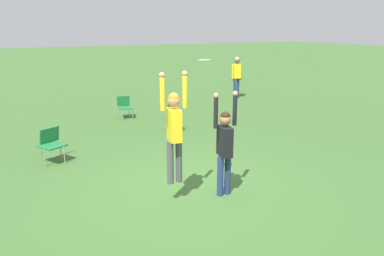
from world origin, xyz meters
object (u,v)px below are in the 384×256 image
object	(u,v)px
person_jumping	(174,126)
camping_chair_1	(51,142)
frisbee	(205,60)
camping_chair_2	(125,105)
person_spectator_near	(237,73)
person_defending	(225,142)
camping_chair_0	(172,114)

from	to	relation	value
person_jumping	camping_chair_1	distance (m)	3.85
person_jumping	frisbee	world-z (taller)	frisbee
person_jumping	frisbee	xyz separation A→B (m)	(0.66, 0.07, 1.13)
camping_chair_1	camping_chair_2	distance (m)	4.61
camping_chair_2	person_spectator_near	xyz separation A→B (m)	(5.78, 1.24, 0.68)
person_defending	camping_chair_1	world-z (taller)	person_defending
camping_chair_1	person_spectator_near	size ratio (longest dim) A/B	0.43
person_jumping	camping_chair_0	size ratio (longest dim) A/B	2.27
camping_chair_0	person_defending	bearing A→B (deg)	35.35
camping_chair_1	frisbee	bearing A→B (deg)	97.94
camping_chair_1	person_spectator_near	distance (m)	10.03
person_spectator_near	person_defending	bearing A→B (deg)	-87.62
person_defending	person_spectator_near	size ratio (longest dim) A/B	1.08
person_defending	camping_chair_0	world-z (taller)	person_defending
camping_chair_2	person_spectator_near	size ratio (longest dim) A/B	0.42
camping_chair_1	camping_chair_2	size ratio (longest dim) A/B	1.04
camping_chair_2	person_defending	bearing A→B (deg)	100.29
frisbee	camping_chair_2	size ratio (longest dim) A/B	0.31
camping_chair_0	camping_chair_2	world-z (taller)	camping_chair_0
frisbee	camping_chair_2	world-z (taller)	frisbee
person_jumping	camping_chair_1	bearing A→B (deg)	38.72
camping_chair_2	person_spectator_near	world-z (taller)	person_spectator_near
person_jumping	camping_chair_1	world-z (taller)	person_jumping
person_defending	frisbee	distance (m)	1.57
person_jumping	camping_chair_0	bearing A→B (deg)	-12.63
camping_chair_0	camping_chair_1	size ratio (longest dim) A/B	1.11
frisbee	camping_chair_0	bearing A→B (deg)	71.14
camping_chair_1	person_defending	bearing A→B (deg)	98.75
person_jumping	person_spectator_near	bearing A→B (deg)	-28.79
camping_chair_2	camping_chair_1	bearing A→B (deg)	62.90
camping_chair_0	person_spectator_near	distance (m)	6.22
frisbee	person_spectator_near	distance (m)	10.43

